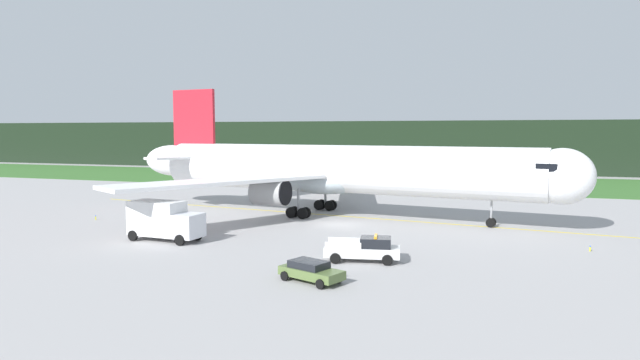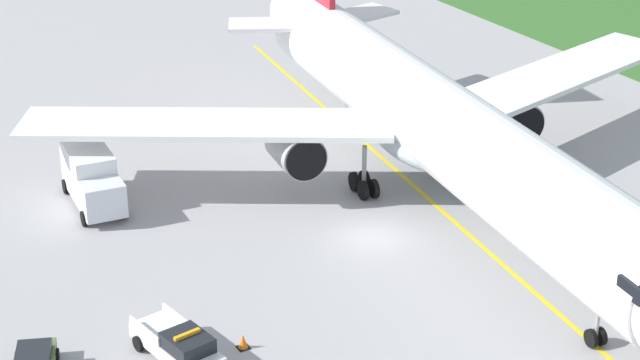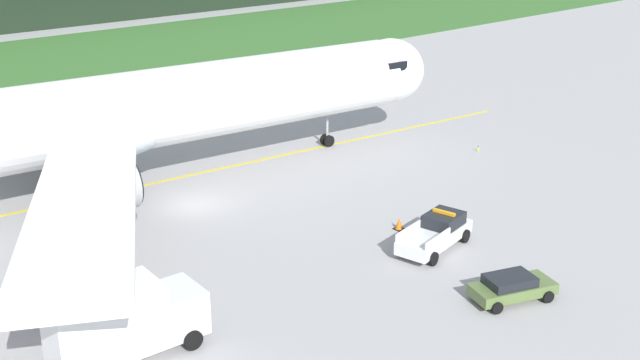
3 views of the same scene
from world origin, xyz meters
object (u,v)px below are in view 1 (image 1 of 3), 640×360
(ops_pickup_truck, at_px, (365,249))
(apron_cone, at_px, (379,248))
(catering_truck, at_px, (164,220))
(airliner, at_px, (333,170))
(staff_car, at_px, (311,271))

(ops_pickup_truck, xyz_separation_m, apron_cone, (0.34, 3.06, -0.55))
(apron_cone, bearing_deg, catering_truck, -176.35)
(catering_truck, bearing_deg, ops_pickup_truck, -5.91)
(airliner, bearing_deg, catering_truck, -117.90)
(airliner, xyz_separation_m, catering_truck, (-9.52, -17.99, -3.29))
(ops_pickup_truck, relative_size, catering_truck, 0.84)
(staff_car, distance_m, apron_cone, 9.58)
(airliner, height_order, staff_car, airliner)
(apron_cone, bearing_deg, staff_car, -103.66)
(airliner, bearing_deg, apron_cone, -61.92)
(ops_pickup_truck, distance_m, staff_car, 6.53)
(catering_truck, height_order, staff_car, catering_truck)
(airliner, distance_m, apron_cone, 19.62)
(airliner, xyz_separation_m, apron_cone, (8.97, -16.81, -4.71))
(airliner, xyz_separation_m, ops_pickup_truck, (8.62, -19.86, -4.16))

